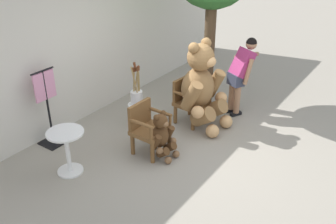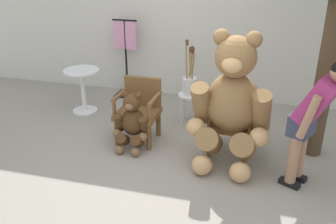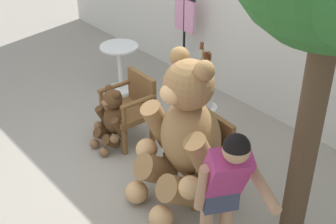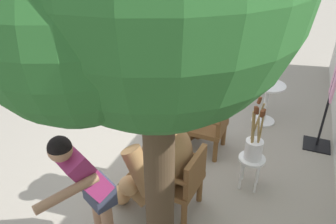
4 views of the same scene
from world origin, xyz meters
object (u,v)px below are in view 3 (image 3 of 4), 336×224
Objects in this scene: teddy_bear_small at (112,119)px; clothing_display_stand at (184,39)px; wooden_chair_right at (203,154)px; person_visitor at (224,187)px; round_side_table at (120,63)px; brush_bucket at (204,93)px; white_stool at (203,114)px; wooden_chair_left at (131,106)px; teddy_bear_large at (184,135)px.

teddy_bear_small is 0.59× the size of clothing_display_stand.
wooden_chair_right reaches higher than teddy_bear_small.
wooden_chair_right is 1.07× the size of teddy_bear_small.
person_visitor is (2.17, -0.34, 0.52)m from teddy_bear_small.
teddy_bear_small is at bearing 171.05° from person_visitor.
round_side_table is 0.53× the size of clothing_display_stand.
wooden_chair_right is at bearing -43.84° from brush_bucket.
teddy_bear_small is 1.13m from white_stool.
wooden_chair_right is at bearing 12.46° from teddy_bear_small.
teddy_bear_small is at bearing -167.54° from wooden_chair_right.
clothing_display_stand is (-2.04, 1.53, 0.26)m from wooden_chair_right.
wooden_chair_left is 1.73m from clothing_display_stand.
round_side_table is at bearing -115.09° from clothing_display_stand.
teddy_bear_small is 1.99m from clothing_display_stand.
teddy_bear_large reaches higher than teddy_bear_small.
clothing_display_stand is (0.42, 0.89, 0.27)m from round_side_table.
wooden_chair_right is 0.63× the size of clothing_display_stand.
round_side_table is (-1.74, -0.05, 0.09)m from white_stool.
wooden_chair_left is 1.00× the size of wooden_chair_right.
wooden_chair_left is 0.52× the size of teddy_bear_large.
brush_bucket reaches higher than wooden_chair_left.
wooden_chair_left is 1.02× the size of brush_bucket.
clothing_display_stand is at bearing 116.18° from wooden_chair_left.
white_stool is 0.34× the size of clothing_display_stand.
person_visitor reaches higher than round_side_table.
teddy_bear_large reaches higher than person_visitor.
wooden_chair_left is 0.29m from teddy_bear_small.
teddy_bear_small is at bearing -90.53° from wooden_chair_left.
white_stool is (-0.72, 0.69, -0.11)m from wooden_chair_right.
person_visitor is 3.60m from round_side_table.
round_side_table is at bearing -178.35° from brush_bucket.
teddy_bear_large is at bearing -53.67° from white_stool.
person_visitor is at bearing -35.43° from wooden_chair_right.
clothing_display_stand is at bearing 112.44° from teddy_bear_small.
teddy_bear_small is at bearing -179.34° from teddy_bear_large.
person_visitor is 2.15m from white_stool.
wooden_chair_right is 2.54m from round_side_table.
wooden_chair_left is 1.19× the size of round_side_table.
person_visitor is 3.32× the size of white_stool.
wooden_chair_left is 1.33m from round_side_table.
wooden_chair_left is at bearing 163.87° from person_visitor.
clothing_display_stand is (-0.75, 1.82, 0.33)m from teddy_bear_small.
brush_bucket is (0.00, -0.00, 0.29)m from white_stool.
clothing_display_stand is (-0.75, 1.53, 0.26)m from wooden_chair_left.
brush_bucket is 0.62× the size of clothing_display_stand.
white_stool is 0.55× the size of brush_bucket.
wooden_chair_left is at bearing 179.99° from wooden_chair_right.
teddy_bear_large is 1.21× the size of clothing_display_stand.
round_side_table is at bearing 159.20° from person_visitor.
teddy_bear_large is 1.34m from teddy_bear_small.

